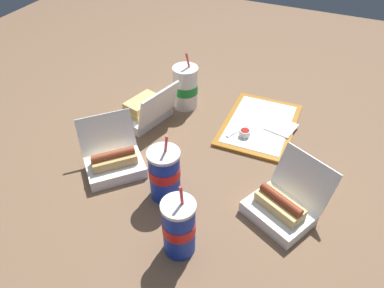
{
  "coord_description": "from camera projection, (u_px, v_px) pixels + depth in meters",
  "views": [
    {
      "loc": [
        -0.86,
        -0.38,
        0.87
      ],
      "look_at": [
        0.03,
        0.02,
        0.05
      ],
      "focal_mm": 35.0,
      "sensor_mm": 36.0,
      "label": 1
    }
  ],
  "objects": [
    {
      "name": "ground_plane",
      "position": [
        194.0,
        163.0,
        1.28
      ],
      "size": [
        3.2,
        3.2,
        0.0
      ],
      "primitive_type": "plane",
      "color": "brown"
    },
    {
      "name": "food_tray",
      "position": [
        260.0,
        125.0,
        1.43
      ],
      "size": [
        0.38,
        0.27,
        0.01
      ],
      "color": "#A56619",
      "rests_on": "ground_plane"
    },
    {
      "name": "ketchup_cup",
      "position": [
        245.0,
        133.0,
        1.36
      ],
      "size": [
        0.04,
        0.04,
        0.02
      ],
      "color": "white",
      "rests_on": "food_tray"
    },
    {
      "name": "napkin_stack",
      "position": [
        281.0,
        127.0,
        1.41
      ],
      "size": [
        0.12,
        0.12,
        0.0
      ],
      "primitive_type": "cube",
      "rotation": [
        0.0,
        0.0,
        -0.2
      ],
      "color": "white",
      "rests_on": "food_tray"
    },
    {
      "name": "plastic_fork",
      "position": [
        237.0,
        131.0,
        1.39
      ],
      "size": [
        0.11,
        0.06,
        0.0
      ],
      "primitive_type": "cube",
      "rotation": [
        0.0,
        0.0,
        -0.43
      ],
      "color": "white",
      "rests_on": "food_tray"
    },
    {
      "name": "clamshell_hotdog_center",
      "position": [
        282.0,
        207.0,
        1.08
      ],
      "size": [
        0.26,
        0.25,
        0.17
      ],
      "color": "white",
      "rests_on": "ground_plane"
    },
    {
      "name": "clamshell_hotdog_back",
      "position": [
        114.0,
        161.0,
        1.23
      ],
      "size": [
        0.26,
        0.26,
        0.16
      ],
      "color": "white",
      "rests_on": "ground_plane"
    },
    {
      "name": "clamshell_sandwich_front",
      "position": [
        145.0,
        111.0,
        1.44
      ],
      "size": [
        0.23,
        0.21,
        0.17
      ],
      "color": "white",
      "rests_on": "ground_plane"
    },
    {
      "name": "soda_cup_right",
      "position": [
        179.0,
        227.0,
        0.96
      ],
      "size": [
        0.09,
        0.09,
        0.24
      ],
      "color": "#1938B7",
      "rests_on": "ground_plane"
    },
    {
      "name": "soda_cup_front",
      "position": [
        186.0,
        87.0,
        1.49
      ],
      "size": [
        0.1,
        0.1,
        0.24
      ],
      "color": "white",
      "rests_on": "ground_plane"
    },
    {
      "name": "soda_cup_back",
      "position": [
        165.0,
        174.0,
        1.11
      ],
      "size": [
        0.1,
        0.1,
        0.23
      ],
      "color": "#1938B7",
      "rests_on": "ground_plane"
    }
  ]
}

